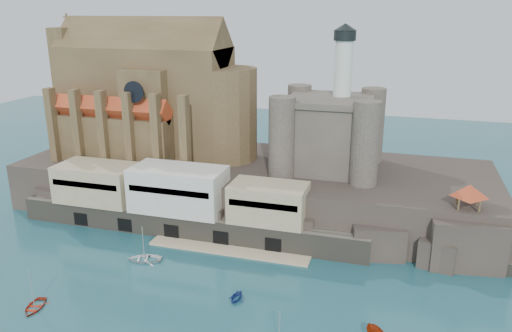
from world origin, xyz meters
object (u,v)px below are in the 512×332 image
Objects in this scene: church at (154,101)px; pavilion at (469,192)px; boat_0 at (35,308)px; castle_keep at (329,130)px.

pavilion is (66.13, -15.85, -9.40)m from church.
church is at bearing 82.29° from boat_0.
boat_0 is (-61.12, -33.33, -12.73)m from pavilion.
pavilion is at bearing 15.07° from boat_0.
boat_0 is at bearing -151.40° from pavilion.
castle_keep reaches higher than boat_0.
pavilion is (25.92, -15.08, -5.59)m from castle_keep.
boat_0 is at bearing -84.18° from church.
castle_keep is at bearing 40.45° from boat_0.
church is 68.65m from pavilion.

